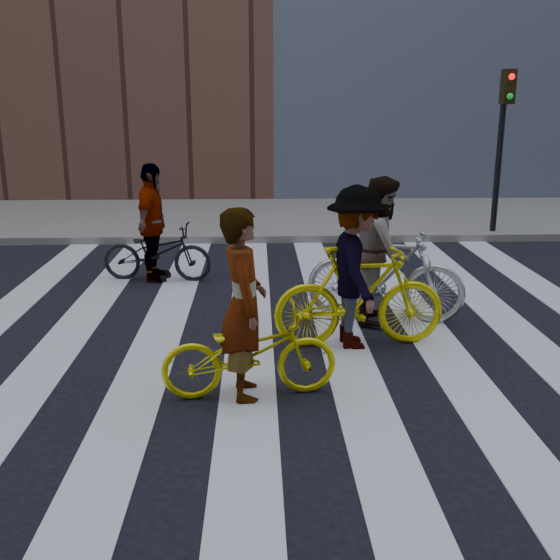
{
  "coord_description": "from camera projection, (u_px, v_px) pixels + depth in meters",
  "views": [
    {
      "loc": [
        -0.44,
        -7.71,
        2.78
      ],
      "look_at": [
        -0.16,
        0.3,
        0.55
      ],
      "focal_mm": 42.0,
      "sensor_mm": 36.0,
      "label": 1
    }
  ],
  "objects": [
    {
      "name": "rider_mid",
      "position": [
        382.0,
        250.0,
        8.29
      ],
      "size": [
        0.93,
        1.07,
        1.86
      ],
      "primitive_type": "imported",
      "rotation": [
        0.0,
        0.0,
        1.28
      ],
      "color": "slate",
      "rests_on": "ground"
    },
    {
      "name": "bike_yellow_right",
      "position": [
        360.0,
        297.0,
        7.49
      ],
      "size": [
        2.0,
        0.67,
        1.18
      ],
      "primitive_type": "imported",
      "rotation": [
        0.0,
        0.0,
        1.63
      ],
      "color": "yellow",
      "rests_on": "ground"
    },
    {
      "name": "rider_right",
      "position": [
        356.0,
        268.0,
        7.4
      ],
      "size": [
        0.76,
        1.24,
        1.86
      ],
      "primitive_type": "imported",
      "rotation": [
        0.0,
        0.0,
        1.63
      ],
      "color": "slate",
      "rests_on": "ground"
    },
    {
      "name": "sidewalk_far",
      "position": [
        276.0,
        218.0,
        15.38
      ],
      "size": [
        100.0,
        5.0,
        0.15
      ],
      "primitive_type": "cube",
      "color": "gray",
      "rests_on": "ground"
    },
    {
      "name": "rider_rear",
      "position": [
        152.0,
        223.0,
        10.14
      ],
      "size": [
        0.58,
        1.13,
        1.84
      ],
      "primitive_type": "imported",
      "rotation": [
        0.0,
        0.0,
        1.45
      ],
      "color": "slate",
      "rests_on": "ground"
    },
    {
      "name": "traffic_signal",
      "position": [
        503.0,
        125.0,
        12.84
      ],
      "size": [
        0.22,
        0.42,
        3.33
      ],
      "color": "black",
      "rests_on": "ground"
    },
    {
      "name": "rider_left",
      "position": [
        243.0,
        305.0,
        6.11
      ],
      "size": [
        0.51,
        0.72,
        1.84
      ],
      "primitive_type": "imported",
      "rotation": [
        0.0,
        0.0,
        1.68
      ],
      "color": "slate",
      "rests_on": "ground"
    },
    {
      "name": "bike_dark_rear",
      "position": [
        157.0,
        252.0,
        10.26
      ],
      "size": [
        1.78,
        0.81,
        0.9
      ],
      "primitive_type": "imported",
      "rotation": [
        0.0,
        0.0,
        1.45
      ],
      "color": "black",
      "rests_on": "ground"
    },
    {
      "name": "bike_silver_mid",
      "position": [
        385.0,
        274.0,
        8.37
      ],
      "size": [
        2.1,
        1.12,
        1.22
      ],
      "primitive_type": "imported",
      "rotation": [
        0.0,
        0.0,
        1.28
      ],
      "color": "#B5B6BF",
      "rests_on": "ground"
    },
    {
      "name": "ground",
      "position": [
        294.0,
        329.0,
        8.18
      ],
      "size": [
        100.0,
        100.0,
        0.0
      ],
      "primitive_type": "plane",
      "color": "black",
      "rests_on": "ground"
    },
    {
      "name": "bike_yellow_left",
      "position": [
        249.0,
        353.0,
        6.24
      ],
      "size": [
        1.73,
        0.76,
        0.88
      ],
      "primitive_type": "imported",
      "rotation": [
        0.0,
        0.0,
        1.68
      ],
      "color": "yellow",
      "rests_on": "ground"
    },
    {
      "name": "zebra_crosswalk",
      "position": [
        294.0,
        328.0,
        8.18
      ],
      "size": [
        8.25,
        10.0,
        0.01
      ],
      "color": "silver",
      "rests_on": "ground"
    }
  ]
}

